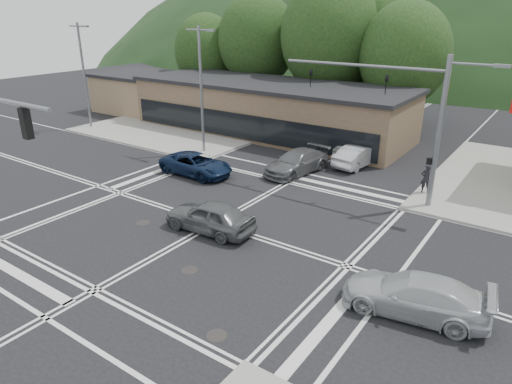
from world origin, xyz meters
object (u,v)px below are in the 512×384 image
Objects in this scene: car_grey_center at (210,216)px; car_northbound at (297,162)px; car_blue_west at (196,164)px; car_silver_east at (415,295)px; car_queue_a at (358,156)px; pedestrian at (426,179)px; car_queue_b at (354,145)px.

car_northbound is at bearing -178.46° from car_grey_center.
car_blue_west is 17.35m from car_silver_east.
car_northbound reaches higher than car_queue_a.
car_northbound is (5.17, 4.00, 0.05)m from car_blue_west.
pedestrian reaches higher than car_grey_center.
car_blue_west is at bearing -133.15° from car_northbound.
car_northbound is (-0.86, 9.73, -0.03)m from car_grey_center.
car_queue_a is (7.90, 7.66, 0.03)m from car_blue_west.
car_grey_center is 12.88m from pedestrian.
car_grey_center is at bearing -75.84° from car_northbound.
car_blue_west is 0.99× the size of car_silver_east.
car_queue_a is (-8.17, 14.21, -0.00)m from car_silver_east.
car_queue_b is 2.93× the size of pedestrian.
pedestrian is at bearing 142.81° from car_grey_center.
car_grey_center is 1.03× the size of car_queue_a.
car_queue_a is 2.38m from car_queue_b.
pedestrian is (6.50, -4.72, 0.15)m from car_queue_b.
pedestrian is (8.00, 0.98, 0.24)m from car_northbound.
car_grey_center is 13.52m from car_queue_a.
car_silver_east is 16.39m from car_queue_a.
car_blue_west is at bearing 52.12° from car_queue_a.
car_queue_b is at bearing 174.12° from car_grey_center.
car_grey_center is 0.93× the size of car_queue_b.
car_queue_b is at bearing -57.00° from pedestrian.
car_blue_west is at bearing 48.51° from car_queue_b.
car_queue_b is 5.89m from car_northbound.
pedestrian is at bearing 137.04° from car_queue_b.
car_queue_a is at bearing 62.40° from car_northbound.
car_northbound is (-10.90, 10.56, 0.01)m from car_silver_east.
pedestrian is at bearing -174.84° from car_silver_east.
car_northbound reaches higher than car_blue_west.
pedestrian is (13.17, 4.98, 0.29)m from car_blue_west.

